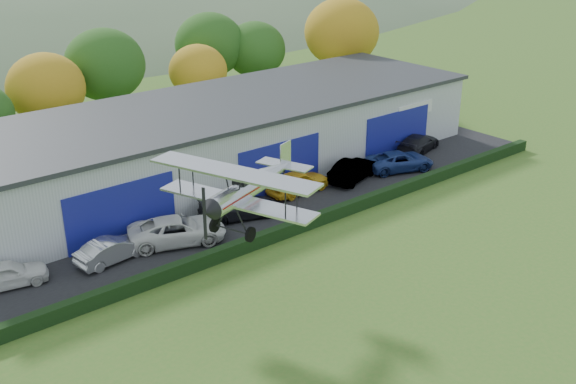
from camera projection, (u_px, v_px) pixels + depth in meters
ground at (510, 371)px, 29.38m from camera, size 300.00×300.00×0.00m
apron at (266, 202)px, 46.06m from camera, size 48.00×9.00×0.05m
hedge at (313, 221)px, 42.51m from camera, size 46.00×0.60×0.80m
hangar at (230, 135)px, 51.18m from camera, size 40.60×12.60×5.30m
tree_belt at (100, 74)px, 56.59m from camera, size 75.70×13.22×10.12m
car_0 at (7, 274)px, 35.61m from camera, size 4.40×2.48×1.41m
car_1 at (112, 250)px, 38.18m from camera, size 4.34×2.02×1.38m
car_2 at (177, 230)px, 40.24m from camera, size 6.31×4.56×1.60m
car_3 at (239, 206)px, 43.52m from camera, size 5.64×3.62×1.52m
car_4 at (298, 182)px, 47.29m from camera, size 4.73×1.98×1.60m
car_5 at (353, 170)px, 49.45m from camera, size 5.11×3.00×1.59m
car_6 at (400, 161)px, 51.38m from camera, size 5.71×4.08×1.44m
car_7 at (418, 143)px, 55.26m from camera, size 5.28×3.26×1.43m
biplane at (247, 186)px, 32.75m from camera, size 7.69×8.65×3.27m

